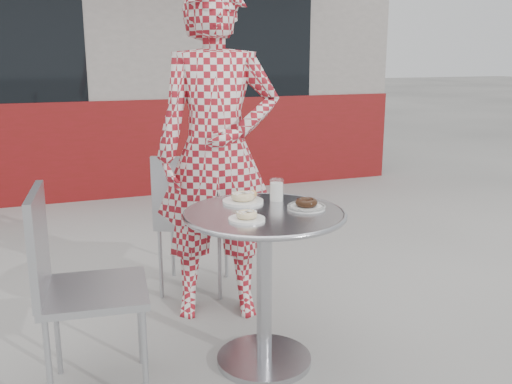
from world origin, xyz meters
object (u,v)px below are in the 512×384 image
object	(u,v)px
chair_far	(195,247)
milk_cup	(277,191)
plate_far	(243,198)
chair_left	(94,332)
plate_near	(247,217)
plate_checker	(306,205)
seated_person	(218,154)
bistro_table	(264,250)

from	to	relation	value
chair_far	milk_cup	distance (m)	1.00
plate_far	chair_far	bearing A→B (deg)	93.00
chair_left	plate_near	bearing A→B (deg)	-95.50
chair_left	plate_checker	world-z (taller)	chair_left
chair_far	chair_left	size ratio (longest dim) A/B	0.96
plate_checker	milk_cup	world-z (taller)	milk_cup
plate_checker	milk_cup	bearing A→B (deg)	111.06
chair_left	plate_checker	bearing A→B (deg)	-86.73
chair_left	milk_cup	xyz separation A→B (m)	(0.90, 0.13, 0.52)
plate_near	plate_checker	xyz separation A→B (m)	(0.32, 0.08, -0.00)
plate_near	seated_person	bearing A→B (deg)	82.49
chair_far	milk_cup	xyz separation A→B (m)	(0.20, -0.83, 0.53)
seated_person	milk_cup	bearing A→B (deg)	-56.73
plate_checker	seated_person	bearing A→B (deg)	109.30
plate_near	chair_left	bearing A→B (deg)	168.04
plate_far	plate_near	size ratio (longest dim) A/B	1.24
plate_near	milk_cup	size ratio (longest dim) A/B	1.48
chair_far	plate_far	bearing A→B (deg)	117.31
plate_far	seated_person	bearing A→B (deg)	89.02
bistro_table	milk_cup	distance (m)	0.32
chair_left	plate_near	xyz separation A→B (m)	(0.65, -0.14, 0.49)
chair_far	chair_left	world-z (taller)	chair_left
milk_cup	seated_person	bearing A→B (deg)	108.58
plate_far	plate_checker	size ratio (longest dim) A/B	1.09
bistro_table	plate_checker	world-z (taller)	plate_checker
plate_checker	plate_near	bearing A→B (deg)	-165.48
plate_far	milk_cup	world-z (taller)	milk_cup
plate_far	plate_near	distance (m)	0.30
plate_near	plate_far	bearing A→B (deg)	73.02
plate_checker	plate_far	bearing A→B (deg)	138.51
plate_checker	milk_cup	xyz separation A→B (m)	(-0.07, 0.19, 0.04)
seated_person	plate_checker	distance (m)	0.70
bistro_table	plate_far	distance (m)	0.28
chair_far	plate_near	distance (m)	1.20
bistro_table	chair_left	size ratio (longest dim) A/B	0.82
plate_far	plate_checker	bearing A→B (deg)	-41.49
chair_far	plate_checker	distance (m)	1.16
chair_left	plate_far	size ratio (longest dim) A/B	4.67
plate_near	milk_cup	bearing A→B (deg)	46.88
plate_far	plate_near	world-z (taller)	plate_far
seated_person	plate_far	size ratio (longest dim) A/B	9.36
chair_far	chair_left	distance (m)	1.18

